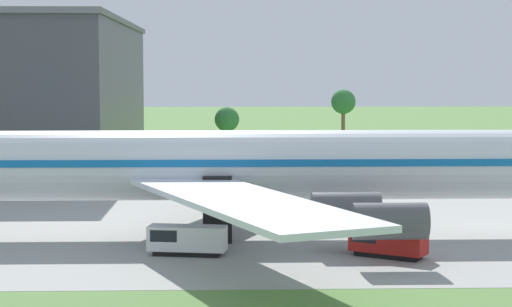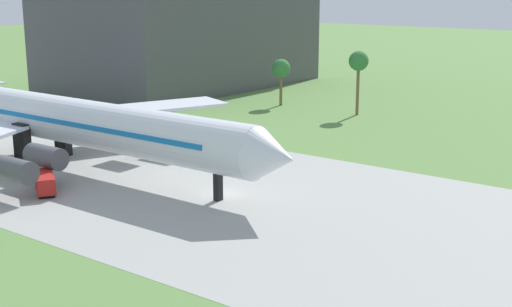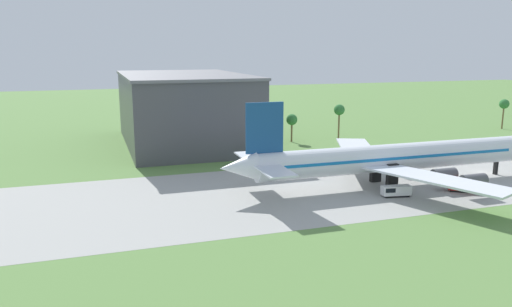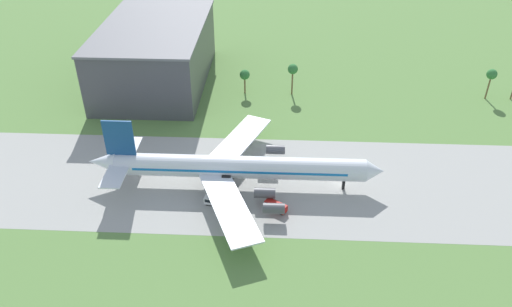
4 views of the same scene
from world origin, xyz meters
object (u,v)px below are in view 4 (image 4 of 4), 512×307
Objects in this scene: jet_airliner at (235,167)px; terminal_building at (156,54)px; baggage_tug at (275,206)px; fuel_truck at (215,201)px.

terminal_building is (-34.68, 64.12, 4.94)m from jet_airliner.
terminal_building is at bearing 118.41° from jet_airliner.
baggage_tug is 15.51m from fuel_truck.
fuel_truck is at bearing -67.39° from terminal_building.
jet_airliner is at bearing 138.68° from baggage_tug.
baggage_tug is 87.32m from terminal_building.
fuel_truck is 0.10× the size of terminal_building.
terminal_building is (-30.20, 72.51, 9.80)m from fuel_truck.
jet_airliner is 13.08× the size of baggage_tug.
fuel_truck is at bearing -118.10° from jet_airliner.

